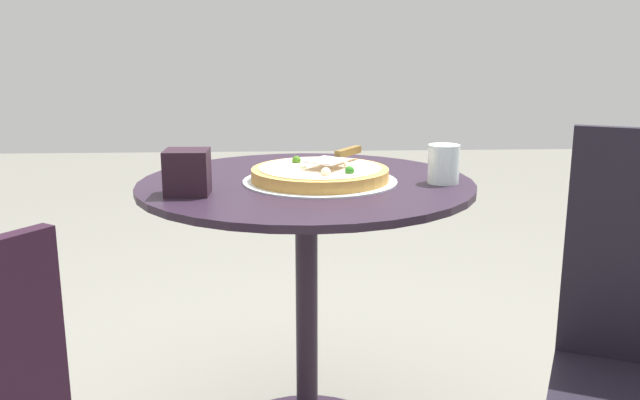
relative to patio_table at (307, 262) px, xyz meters
name	(u,v)px	position (x,y,z in m)	size (l,w,h in m)	color
patio_table	(307,262)	(0.00, 0.00, 0.00)	(0.84, 0.84, 0.74)	black
pizza_on_tray	(320,175)	(-0.01, -0.03, 0.23)	(0.38, 0.38, 0.05)	silver
pizza_server	(339,156)	(0.02, -0.08, 0.27)	(0.20, 0.16, 0.02)	silver
drinking_cup	(444,164)	(-0.04, -0.34, 0.26)	(0.08, 0.08, 0.09)	silver
napkin_dispenser	(187,172)	(-0.14, 0.27, 0.26)	(0.10, 0.09, 0.10)	black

